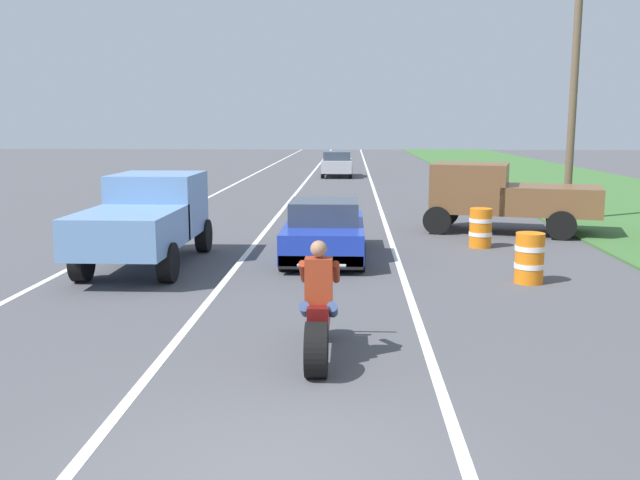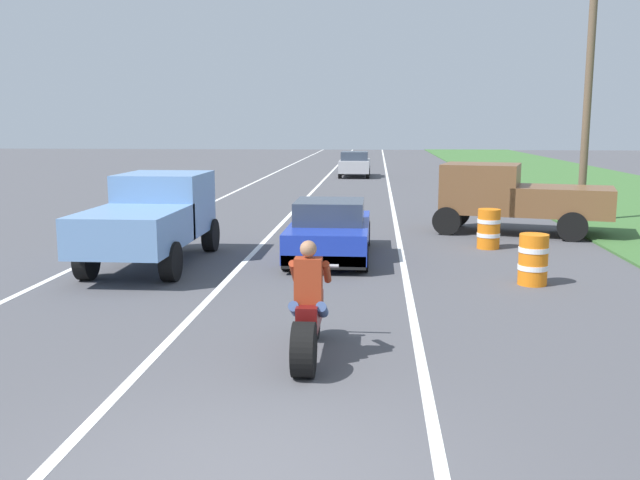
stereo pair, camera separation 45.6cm
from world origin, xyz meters
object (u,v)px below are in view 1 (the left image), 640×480
at_px(construction_barrel_nearest, 529,258).
at_px(construction_barrel_mid, 480,228).
at_px(pickup_truck_left_lane_light_blue, 147,216).
at_px(distant_car_far_ahead, 337,164).
at_px(motorcycle_with_rider, 319,317).
at_px(sports_car_blue, 325,231).
at_px(pickup_truck_right_shoulder_brown, 503,194).

bearing_deg(construction_barrel_nearest, construction_barrel_mid, 93.32).
distance_m(pickup_truck_left_lane_light_blue, construction_barrel_mid, 8.24).
bearing_deg(distant_car_far_ahead, construction_barrel_nearest, -81.04).
distance_m(motorcycle_with_rider, sports_car_blue, 7.20).
xyz_separation_m(pickup_truck_left_lane_light_blue, distant_car_far_ahead, (3.63, 26.46, -0.33)).
relative_size(motorcycle_with_rider, pickup_truck_right_shoulder_brown, 0.43).
height_order(sports_car_blue, pickup_truck_right_shoulder_brown, pickup_truck_right_shoulder_brown).
xyz_separation_m(motorcycle_with_rider, construction_barrel_mid, (3.71, 8.73, -0.09)).
relative_size(sports_car_blue, pickup_truck_left_lane_light_blue, 0.90).
relative_size(sports_car_blue, construction_barrel_mid, 4.30).
bearing_deg(construction_barrel_nearest, distant_car_far_ahead, 98.96).
bearing_deg(pickup_truck_right_shoulder_brown, sports_car_blue, -140.84).
xyz_separation_m(motorcycle_with_rider, sports_car_blue, (-0.20, 7.20, 0.04)).
xyz_separation_m(sports_car_blue, construction_barrel_mid, (3.91, 1.53, -0.13)).
bearing_deg(motorcycle_with_rider, construction_barrel_nearest, 50.28).
relative_size(pickup_truck_left_lane_light_blue, distant_car_far_ahead, 1.20).
height_order(pickup_truck_left_lane_light_blue, distant_car_far_ahead, pickup_truck_left_lane_light_blue).
bearing_deg(construction_barrel_mid, construction_barrel_nearest, -86.68).
height_order(motorcycle_with_rider, pickup_truck_left_lane_light_blue, pickup_truck_left_lane_light_blue).
relative_size(pickup_truck_right_shoulder_brown, distant_car_far_ahead, 1.29).
height_order(motorcycle_with_rider, construction_barrel_nearest, motorcycle_with_rider).
relative_size(motorcycle_with_rider, distant_car_far_ahead, 0.55).
height_order(pickup_truck_right_shoulder_brown, construction_barrel_mid, pickup_truck_right_shoulder_brown).
xyz_separation_m(construction_barrel_nearest, distant_car_far_ahead, (-4.38, 27.79, 0.27)).
xyz_separation_m(pickup_truck_left_lane_light_blue, construction_barrel_mid, (7.78, 2.66, -0.60)).
bearing_deg(pickup_truck_right_shoulder_brown, construction_barrel_nearest, -97.32).
relative_size(sports_car_blue, pickup_truck_right_shoulder_brown, 0.84).
height_order(construction_barrel_mid, distant_car_far_ahead, distant_car_far_ahead).
relative_size(pickup_truck_right_shoulder_brown, construction_barrel_mid, 5.14).
relative_size(sports_car_blue, construction_barrel_nearest, 4.30).
distance_m(sports_car_blue, construction_barrel_nearest, 4.82).
relative_size(sports_car_blue, distant_car_far_ahead, 1.08).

